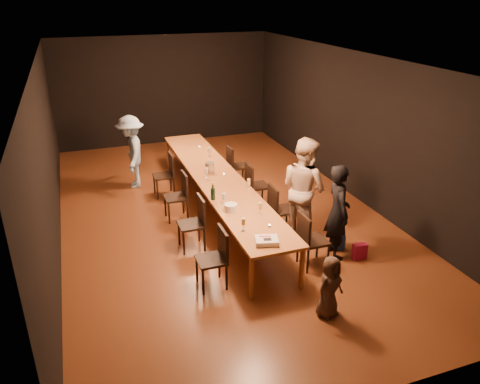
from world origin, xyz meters
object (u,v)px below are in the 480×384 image
object	(u,v)px
chair_right_2	(258,185)
man_blue	(132,152)
plate_stack	(231,207)
ice_bucket	(210,167)
woman_birthday	(338,212)
champagne_bottle	(213,191)
chair_right_1	(282,209)
chair_right_0	(314,240)
birthday_cake	(267,241)
woman_tan	(304,188)
chair_left_3	(163,175)
chair_left_0	(211,259)
chair_left_2	(176,197)
chair_right_3	(238,166)
table	(218,180)
chair_left_1	(191,224)
child	(330,287)

from	to	relation	value
chair_right_2	man_blue	size ratio (longest dim) A/B	0.57
plate_stack	ice_bucket	size ratio (longest dim) A/B	1.09
woman_birthday	champagne_bottle	size ratio (longest dim) A/B	5.06
chair_right_1	plate_stack	size ratio (longest dim) A/B	4.21
chair_right_0	chair_right_1	world-z (taller)	same
birthday_cake	woman_tan	bearing A→B (deg)	61.18
chair_right_2	champagne_bottle	size ratio (longest dim) A/B	2.90
chair_left_3	man_blue	size ratio (longest dim) A/B	0.57
chair_left_0	chair_left_2	size ratio (longest dim) A/B	1.00
chair_right_3	chair_left_0	world-z (taller)	same
chair_right_0	chair_right_2	world-z (taller)	same
chair_right_1	plate_stack	xyz separation A→B (m)	(-1.09, -0.30, 0.35)
table	chair_right_2	xyz separation A→B (m)	(0.85, 0.00, -0.24)
man_blue	woman_birthday	bearing A→B (deg)	39.47
chair_left_1	ice_bucket	world-z (taller)	ice_bucket
chair_right_0	birthday_cake	world-z (taller)	chair_right_0
table	chair_right_1	bearing A→B (deg)	-54.69
chair_right_1	chair_right_2	world-z (taller)	same
chair_left_3	woman_birthday	distance (m)	4.10
chair_left_3	woman_tan	bearing A→B (deg)	-142.57
chair_left_1	woman_birthday	world-z (taller)	woman_birthday
chair_left_3	ice_bucket	world-z (taller)	ice_bucket
birthday_cake	woman_birthday	bearing A→B (deg)	32.63
champagne_bottle	child	bearing A→B (deg)	-72.13
child	chair_left_0	bearing A→B (deg)	116.84
chair_right_1	chair_left_1	distance (m)	1.70
chair_right_2	chair_left_0	xyz separation A→B (m)	(-1.70, -2.40, 0.00)
chair_left_1	woman_tan	xyz separation A→B (m)	(2.00, -0.21, 0.46)
table	child	world-z (taller)	child
woman_birthday	chair_right_2	bearing A→B (deg)	22.84
chair_right_0	man_blue	distance (m)	4.89
chair_left_3	chair_right_3	bearing A→B (deg)	-90.00
chair_right_0	chair_right_3	size ratio (longest dim) A/B	1.00
chair_right_2	man_blue	xyz separation A→B (m)	(-2.24, 1.93, 0.35)
child	chair_right_3	bearing A→B (deg)	64.32
chair_left_1	man_blue	xyz separation A→B (m)	(-0.54, 3.13, 0.35)
chair_left_2	ice_bucket	xyz separation A→B (m)	(0.79, 0.34, 0.39)
chair_left_3	birthday_cake	bearing A→B (deg)	-168.91
chair_left_1	chair_right_2	bearing A→B (deg)	-54.78
table	birthday_cake	bearing A→B (deg)	-91.87
chair_right_3	birthday_cake	xyz separation A→B (m)	(-0.94, -3.89, 0.32)
man_blue	plate_stack	world-z (taller)	man_blue
chair_right_0	plate_stack	world-z (taller)	chair_right_0
chair_right_3	chair_left_2	distance (m)	2.08
chair_left_2	woman_tan	distance (m)	2.49
plate_stack	man_blue	bearing A→B (deg)	108.60
table	chair_left_1	world-z (taller)	chair_left_1
table	champagne_bottle	xyz separation A→B (m)	(-0.38, -0.97, 0.21)
chair_left_3	man_blue	xyz separation A→B (m)	(-0.54, 0.73, 0.35)
chair_right_3	woman_birthday	bearing A→B (deg)	8.35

